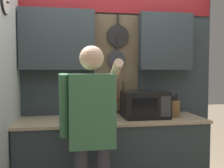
% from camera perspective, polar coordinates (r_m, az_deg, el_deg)
% --- Properties ---
extents(base_cabinet_counter, '(2.01, 0.60, 0.94)m').
position_cam_1_polar(base_cabinet_counter, '(2.85, 0.06, -17.21)').
color(base_cabinet_counter, '#2D383D').
rests_on(base_cabinet_counter, ground_plane).
extents(back_wall_unit, '(2.58, 0.20, 2.54)m').
position_cam_1_polar(back_wall_unit, '(2.94, -0.98, 4.12)').
color(back_wall_unit, '#2D383D').
rests_on(back_wall_unit, ground_plane).
extents(side_wall, '(0.07, 1.60, 2.54)m').
position_cam_1_polar(side_wall, '(2.31, -24.06, -1.56)').
color(side_wall, silver).
rests_on(side_wall, ground_plane).
extents(microwave, '(0.49, 0.37, 0.29)m').
position_cam_1_polar(microwave, '(2.79, 7.53, -4.66)').
color(microwave, black).
rests_on(microwave, base_cabinet_counter).
extents(knife_block, '(0.12, 0.16, 0.26)m').
position_cam_1_polar(knife_block, '(2.91, 13.74, -5.36)').
color(knife_block, brown).
rests_on(knife_block, base_cabinet_counter).
extents(utensil_crock, '(0.12, 0.12, 0.34)m').
position_cam_1_polar(utensil_crock, '(2.68, -9.66, -6.36)').
color(utensil_crock, white).
rests_on(utensil_crock, base_cabinet_counter).
extents(person, '(0.54, 0.62, 1.66)m').
position_cam_1_polar(person, '(2.14, -4.62, -9.51)').
color(person, '#383842').
rests_on(person, ground_plane).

